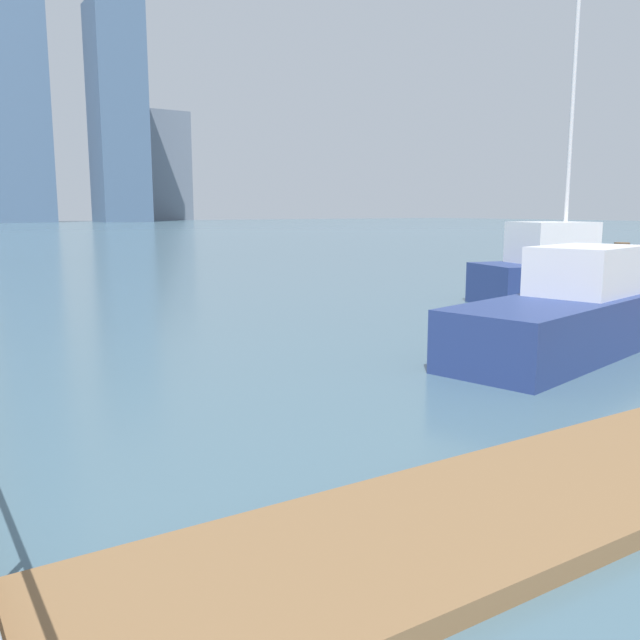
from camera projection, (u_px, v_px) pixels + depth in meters
The scene contains 7 objects.
ground_plane at pixel (54, 319), 16.88m from camera, with size 300.00×300.00×0.00m, color #476675.
dock_piling_0 at pixel (619, 284), 15.93m from camera, with size 0.35×0.35×1.96m, color brown.
moored_boat_4 at pixel (560, 272), 19.82m from camera, with size 5.59×3.24×9.07m.
moored_boat_5 at pixel (577, 313), 13.03m from camera, with size 7.26×3.48×2.02m.
skyline_tower_4 at pixel (8, 7), 136.44m from camera, with size 13.03×9.11×86.74m, color slate.
skyline_tower_5 at pixel (118, 114), 145.20m from camera, with size 10.41×11.29×46.00m, color slate.
skyline_tower_6 at pixel (162, 167), 173.74m from camera, with size 10.68×13.11×27.06m, color slate.
Camera 1 is at (-3.30, 2.35, 2.72)m, focal length 37.76 mm.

